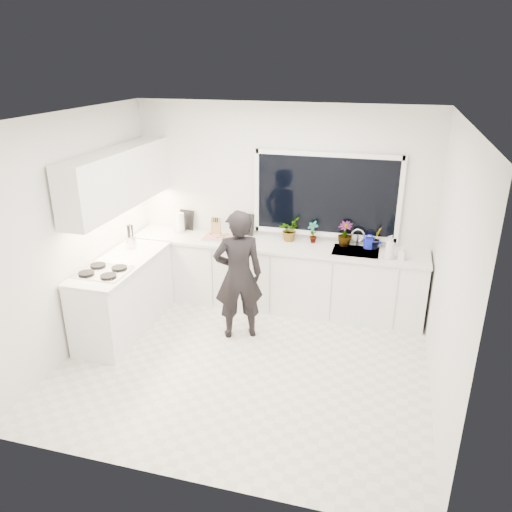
% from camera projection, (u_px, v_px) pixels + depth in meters
% --- Properties ---
extents(floor, '(4.00, 3.50, 0.02)m').
position_uv_depth(floor, '(245.00, 363.00, 5.65)').
color(floor, beige).
rests_on(floor, ground).
extents(wall_back, '(4.00, 0.02, 2.70)m').
position_uv_depth(wall_back, '(281.00, 206.00, 6.72)').
color(wall_back, white).
rests_on(wall_back, ground).
extents(wall_left, '(0.02, 3.50, 2.70)m').
position_uv_depth(wall_left, '(74.00, 235.00, 5.64)').
color(wall_left, white).
rests_on(wall_left, ground).
extents(wall_right, '(0.02, 3.50, 2.70)m').
position_uv_depth(wall_right, '(450.00, 273.00, 4.65)').
color(wall_right, white).
rests_on(wall_right, ground).
extents(ceiling, '(4.00, 3.50, 0.02)m').
position_uv_depth(ceiling, '(242.00, 116.00, 4.64)').
color(ceiling, white).
rests_on(ceiling, wall_back).
extents(window, '(1.80, 0.02, 1.00)m').
position_uv_depth(window, '(326.00, 195.00, 6.47)').
color(window, black).
rests_on(window, wall_back).
extents(base_cabinets_back, '(3.92, 0.58, 0.88)m').
position_uv_depth(base_cabinets_back, '(275.00, 276.00, 6.78)').
color(base_cabinets_back, white).
rests_on(base_cabinets_back, floor).
extents(base_cabinets_left, '(0.58, 1.60, 0.88)m').
position_uv_depth(base_cabinets_left, '(124.00, 297.00, 6.21)').
color(base_cabinets_left, white).
rests_on(base_cabinets_left, floor).
extents(countertop_back, '(3.94, 0.62, 0.04)m').
position_uv_depth(countertop_back, '(275.00, 245.00, 6.60)').
color(countertop_back, silver).
rests_on(countertop_back, base_cabinets_back).
extents(countertop_left, '(0.62, 1.60, 0.04)m').
position_uv_depth(countertop_left, '(120.00, 263.00, 6.04)').
color(countertop_left, silver).
rests_on(countertop_left, base_cabinets_left).
extents(upper_cabinets, '(0.34, 2.10, 0.70)m').
position_uv_depth(upper_cabinets, '(118.00, 179.00, 6.02)').
color(upper_cabinets, white).
rests_on(upper_cabinets, wall_left).
extents(sink, '(0.58, 0.42, 0.14)m').
position_uv_depth(sink, '(355.00, 255.00, 6.36)').
color(sink, silver).
rests_on(sink, countertop_back).
extents(faucet, '(0.03, 0.03, 0.22)m').
position_uv_depth(faucet, '(358.00, 238.00, 6.48)').
color(faucet, silver).
rests_on(faucet, countertop_back).
extents(stovetop, '(0.56, 0.48, 0.03)m').
position_uv_depth(stovetop, '(103.00, 271.00, 5.72)').
color(stovetop, black).
rests_on(stovetop, countertop_left).
extents(person, '(0.70, 0.60, 1.61)m').
position_uv_depth(person, '(238.00, 275.00, 5.92)').
color(person, black).
rests_on(person, floor).
extents(pizza_tray, '(0.41, 0.31, 0.03)m').
position_uv_depth(pizza_tray, '(218.00, 238.00, 6.76)').
color(pizza_tray, silver).
rests_on(pizza_tray, countertop_back).
extents(pizza, '(0.38, 0.28, 0.01)m').
position_uv_depth(pizza, '(218.00, 237.00, 6.76)').
color(pizza, red).
rests_on(pizza, pizza_tray).
extents(watering_can, '(0.18, 0.18, 0.13)m').
position_uv_depth(watering_can, '(369.00, 243.00, 6.43)').
color(watering_can, '#121AAD').
rests_on(watering_can, countertop_back).
extents(paper_towel_roll, '(0.12, 0.12, 0.26)m').
position_uv_depth(paper_towel_roll, '(180.00, 223.00, 6.99)').
color(paper_towel_roll, white).
rests_on(paper_towel_roll, countertop_back).
extents(knife_block, '(0.15, 0.13, 0.22)m').
position_uv_depth(knife_block, '(216.00, 227.00, 6.90)').
color(knife_block, olive).
rests_on(knife_block, countertop_back).
extents(utensil_crock, '(0.17, 0.17, 0.16)m').
position_uv_depth(utensil_crock, '(131.00, 242.00, 6.42)').
color(utensil_crock, silver).
rests_on(utensil_crock, countertop_left).
extents(picture_frame_large, '(0.22, 0.05, 0.28)m').
position_uv_depth(picture_frame_large, '(187.00, 220.00, 7.10)').
color(picture_frame_large, black).
rests_on(picture_frame_large, countertop_back).
extents(picture_frame_small, '(0.25, 0.08, 0.30)m').
position_uv_depth(picture_frame_small, '(245.00, 224.00, 6.88)').
color(picture_frame_small, black).
rests_on(picture_frame_small, countertop_back).
extents(herb_plants, '(1.36, 0.30, 0.33)m').
position_uv_depth(herb_plants, '(317.00, 232.00, 6.56)').
color(herb_plants, '#26662D').
rests_on(herb_plants, countertop_back).
extents(soap_bottles, '(0.29, 0.16, 0.30)m').
position_uv_depth(soap_bottles, '(393.00, 249.00, 6.05)').
color(soap_bottles, '#D8BF66').
rests_on(soap_bottles, countertop_back).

